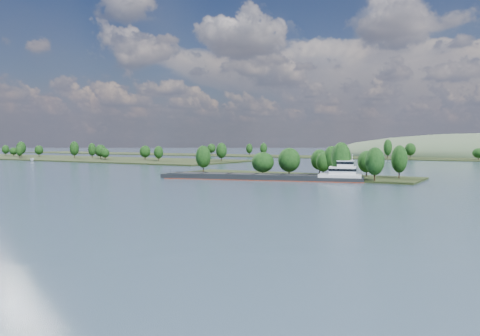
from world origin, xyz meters
The scene contains 6 objects.
ground centered at (0.00, 120.00, 0.00)m, with size 1800.00×1800.00×0.00m, color #334859.
tree_island centered at (5.91, 178.13, 3.97)m, with size 100.00×32.44×14.49m.
left_bank centered at (-227.80, 260.16, 0.92)m, with size 300.00×80.00×14.98m.
back_shoreline centered at (8.06, 399.83, 0.71)m, with size 900.00×60.00×16.39m.
cargo_barge centered at (1.55, 160.57, 1.29)m, with size 75.28×28.86×10.23m.
motorboat centered at (-214.49, 214.27, 1.28)m, with size 2.50×6.64×2.56m, color silver.
Camera 1 is at (78.30, 6.76, 14.23)m, focal length 35.00 mm.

